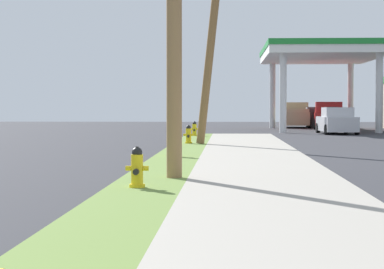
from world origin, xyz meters
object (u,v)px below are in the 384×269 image
(car_silver_by_near_pump, at_px, (337,122))
(fire_hydrant_fourth, at_px, (189,135))
(truck_tan_at_forecourt, at_px, (296,116))
(fire_hydrant_second, at_px, (137,170))
(truck_red_on_apron, at_px, (328,116))
(utility_pole_background, at_px, (213,25))
(fire_hydrant_third, at_px, (175,145))
(fire_hydrant_fifth, at_px, (194,129))

(car_silver_by_near_pump, bearing_deg, fire_hydrant_fourth, -118.85)
(truck_tan_at_forecourt, bearing_deg, fire_hydrant_second, -98.76)
(truck_red_on_apron, bearing_deg, utility_pole_background, -107.20)
(fire_hydrant_second, height_order, truck_tan_at_forecourt, truck_tan_at_forecourt)
(fire_hydrant_third, height_order, fire_hydrant_fourth, same)
(fire_hydrant_second, relative_size, truck_red_on_apron, 0.13)
(fire_hydrant_third, relative_size, truck_red_on_apron, 0.13)
(fire_hydrant_fourth, distance_m, utility_pole_background, 4.50)
(fire_hydrant_third, height_order, fire_hydrant_fifth, same)
(fire_hydrant_fourth, bearing_deg, truck_tan_at_forecourt, 76.46)
(fire_hydrant_third, distance_m, fire_hydrant_fifth, 16.18)
(fire_hydrant_third, xyz_separation_m, car_silver_by_near_pump, (8.03, 22.67, 0.28))
(fire_hydrant_second, xyz_separation_m, fire_hydrant_fourth, (0.07, 16.72, 0.00))
(car_silver_by_near_pump, bearing_deg, fire_hydrant_fifth, -141.51)
(fire_hydrant_second, bearing_deg, fire_hydrant_fifth, 90.11)
(car_silver_by_near_pump, distance_m, truck_tan_at_forecourt, 14.33)
(fire_hydrant_second, xyz_separation_m, fire_hydrant_third, (0.08, 8.65, 0.00))
(fire_hydrant_third, xyz_separation_m, truck_tan_at_forecourt, (6.94, 36.95, 0.47))
(fire_hydrant_second, bearing_deg, truck_red_on_apron, 77.92)
(fire_hydrant_fifth, relative_size, truck_tan_at_forecourt, 0.13)
(utility_pole_background, bearing_deg, fire_hydrant_fifth, 97.44)
(fire_hydrant_fifth, xyz_separation_m, truck_red_on_apron, (9.06, 17.28, 0.47))
(car_silver_by_near_pump, xyz_separation_m, truck_tan_at_forecourt, (-1.09, 14.28, 0.19))
(fire_hydrant_second, height_order, utility_pole_background, utility_pole_background)
(fire_hydrant_third, bearing_deg, fire_hydrant_fourth, 90.10)
(fire_hydrant_second, relative_size, truck_tan_at_forecourt, 0.13)
(fire_hydrant_fifth, distance_m, truck_red_on_apron, 19.52)
(fire_hydrant_second, relative_size, fire_hydrant_fifth, 1.00)
(utility_pole_background, bearing_deg, fire_hydrant_third, -97.13)
(car_silver_by_near_pump, xyz_separation_m, truck_red_on_apron, (0.90, 10.79, 0.19))
(utility_pole_background, distance_m, truck_red_on_apron, 27.20)
(truck_tan_at_forecourt, distance_m, truck_red_on_apron, 4.02)
(fire_hydrant_fourth, distance_m, truck_red_on_apron, 26.92)
(fire_hydrant_third, height_order, utility_pole_background, utility_pole_background)
(fire_hydrant_second, height_order, fire_hydrant_third, same)
(fire_hydrant_fourth, height_order, truck_red_on_apron, truck_red_on_apron)
(fire_hydrant_fifth, height_order, utility_pole_background, utility_pole_background)
(fire_hydrant_fourth, height_order, fire_hydrant_fifth, same)
(utility_pole_background, bearing_deg, truck_tan_at_forecourt, 78.44)
(fire_hydrant_fourth, relative_size, truck_tan_at_forecourt, 0.13)
(fire_hydrant_second, distance_m, utility_pole_background, 16.99)
(fire_hydrant_fifth, distance_m, truck_tan_at_forecourt, 21.95)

